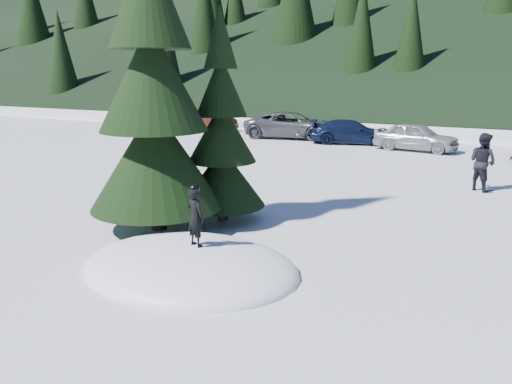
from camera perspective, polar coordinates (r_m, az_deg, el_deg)
The scene contains 11 objects.
ground at distance 10.00m, azimuth -7.54°, elevation -8.73°, with size 200.00×200.00×0.00m, color white.
snow_mound at distance 10.00m, azimuth -7.54°, elevation -8.73°, with size 4.48×3.52×0.96m, color white.
spruce_tall at distance 12.04m, azimuth -11.74°, elevation 11.13°, with size 3.20×3.20×8.60m.
spruce_short at distance 12.70m, azimuth -3.93°, elevation 5.97°, with size 2.20×2.20×5.37m.
child_skier at distance 9.66m, azimuth -6.94°, elevation -2.85°, with size 0.42×0.28×1.16m, color black.
adult_0 at distance 17.74m, azimuth 24.46°, elevation 3.16°, with size 0.92×0.72×1.89m, color black.
car_0 at distance 36.41m, azimuth -10.52°, elevation 8.44°, with size 1.60×3.98×1.35m, color black.
car_1 at distance 33.21m, azimuth -5.67°, elevation 8.12°, with size 1.42×4.07×1.34m, color black.
car_2 at distance 29.41m, azimuth 4.11°, elevation 7.63°, with size 2.51×5.45×1.51m, color #484B4F.
car_3 at distance 27.50m, azimuth 10.83°, elevation 6.76°, with size 1.79×4.40×1.28m, color black.
car_4 at distance 25.80m, azimuth 17.83°, elevation 6.03°, with size 1.62×4.03×1.37m, color gray.
Camera 1 is at (5.42, -7.51, 3.77)m, focal length 35.00 mm.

